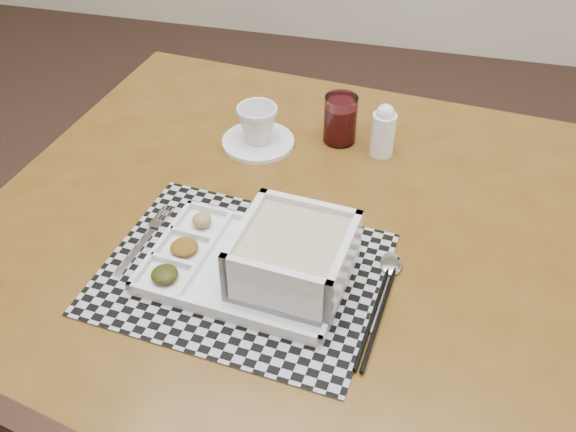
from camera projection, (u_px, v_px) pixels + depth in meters
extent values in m
cube|color=#4B300D|center=(276.00, 232.00, 1.15)|extent=(1.15, 1.15, 0.04)
cylinder|color=#4B300D|center=(182.00, 194.00, 1.87)|extent=(0.05, 0.05, 0.75)
cylinder|color=#4B300D|center=(518.00, 272.00, 1.63)|extent=(0.05, 0.05, 0.75)
cube|color=#4B300D|center=(343.00, 132.00, 1.52)|extent=(0.90, 0.12, 0.08)
cube|color=#4B300D|center=(69.00, 205.00, 1.31)|extent=(0.12, 0.90, 0.08)
cube|color=#4B300D|center=(528.00, 321.00, 1.08)|extent=(0.12, 0.90, 0.08)
cube|color=#98989F|center=(242.00, 273.00, 1.04)|extent=(0.48, 0.39, 0.00)
cube|color=silver|center=(248.00, 269.00, 1.04)|extent=(0.34, 0.25, 0.01)
cube|color=silver|center=(271.00, 224.00, 1.11)|extent=(0.32, 0.04, 0.01)
cube|color=silver|center=(221.00, 312.00, 0.96)|extent=(0.32, 0.04, 0.01)
cube|color=silver|center=(162.00, 242.00, 1.07)|extent=(0.03, 0.22, 0.01)
cube|color=silver|center=(341.00, 288.00, 0.99)|extent=(0.03, 0.22, 0.01)
cube|color=silver|center=(205.00, 254.00, 1.05)|extent=(0.03, 0.20, 0.01)
cube|color=silver|center=(173.00, 261.00, 1.04)|extent=(0.08, 0.02, 0.01)
cube|color=silver|center=(191.00, 235.00, 1.09)|extent=(0.08, 0.02, 0.01)
ellipsoid|color=black|center=(165.00, 274.00, 1.01)|extent=(0.04, 0.04, 0.02)
ellipsoid|color=#442A0B|center=(184.00, 247.00, 1.06)|extent=(0.05, 0.05, 0.02)
ellipsoid|color=olive|center=(202.00, 220.00, 1.11)|extent=(0.03, 0.03, 0.02)
cube|color=silver|center=(293.00, 274.00, 1.02)|extent=(0.19, 0.19, 0.01)
cube|color=silver|center=(310.00, 223.00, 1.05)|extent=(0.17, 0.03, 0.09)
cube|color=silver|center=(275.00, 291.00, 0.93)|extent=(0.17, 0.03, 0.09)
cube|color=silver|center=(246.00, 243.00, 1.01)|extent=(0.03, 0.17, 0.09)
cube|color=silver|center=(343.00, 268.00, 0.97)|extent=(0.03, 0.17, 0.09)
cube|color=tan|center=(294.00, 257.00, 0.99)|extent=(0.16, 0.16, 0.08)
cube|color=silver|center=(134.00, 252.00, 1.08)|extent=(0.02, 0.12, 0.00)
cube|color=silver|center=(155.00, 224.00, 1.13)|extent=(0.02, 0.02, 0.00)
cube|color=silver|center=(159.00, 213.00, 1.15)|extent=(0.01, 0.04, 0.00)
cube|color=silver|center=(162.00, 214.00, 1.15)|extent=(0.01, 0.04, 0.00)
cube|color=silver|center=(165.00, 214.00, 1.15)|extent=(0.01, 0.04, 0.00)
cube|color=silver|center=(168.00, 215.00, 1.15)|extent=(0.01, 0.04, 0.00)
cube|color=silver|center=(378.00, 303.00, 0.99)|extent=(0.02, 0.12, 0.00)
ellipsoid|color=silver|center=(391.00, 264.00, 1.05)|extent=(0.04, 0.06, 0.01)
cylinder|color=black|center=(375.00, 309.00, 0.98)|extent=(0.03, 0.24, 0.01)
cylinder|color=black|center=(381.00, 311.00, 0.98)|extent=(0.03, 0.24, 0.01)
cylinder|color=silver|center=(258.00, 142.00, 1.33)|extent=(0.15, 0.15, 0.01)
imported|color=silver|center=(258.00, 124.00, 1.30)|extent=(0.11, 0.11, 0.08)
cylinder|color=white|center=(340.00, 119.00, 1.31)|extent=(0.07, 0.07, 0.10)
cylinder|color=#40050B|center=(340.00, 124.00, 1.31)|extent=(0.06, 0.06, 0.08)
cylinder|color=silver|center=(383.00, 134.00, 1.27)|extent=(0.05, 0.05, 0.09)
sphere|color=silver|center=(385.00, 113.00, 1.24)|extent=(0.04, 0.04, 0.04)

